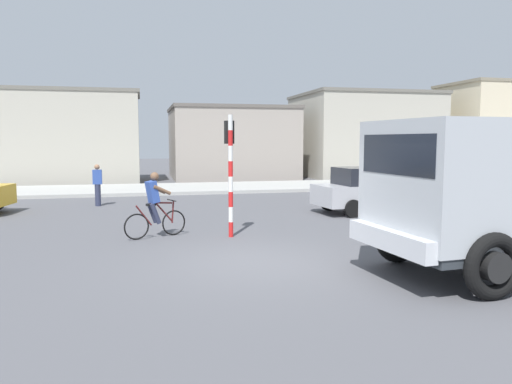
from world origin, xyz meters
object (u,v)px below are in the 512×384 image
Objects in this scene: cyclist at (155,205)px; truck_foreground at (511,186)px; traffic_light_pole at (230,158)px; car_far_side at (423,183)px; car_red_near at (370,189)px; pedestrian_near_kerb at (98,184)px.

truck_foreground is at bearing -37.40° from cyclist.
truck_foreground is 6.59m from traffic_light_pole.
traffic_light_pole is at bearing -150.63° from car_far_side.
truck_foreground is 8.28m from cyclist.
traffic_light_pole is 0.75× the size of car_far_side.
car_red_near is (7.55, 2.90, -0.05)m from cyclist.
cyclist is at bearing 142.60° from truck_foreground.
cyclist reaches higher than pedestrian_near_kerb.
car_far_side is (4.15, 9.63, -0.85)m from truck_foreground.
car_red_near is 0.98× the size of car_far_side.
car_far_side is at bearing 66.69° from truck_foreground.
pedestrian_near_kerb is (-1.98, 6.87, -0.02)m from cyclist.
cyclist is 0.41× the size of car_red_near.
cyclist is at bearing -156.61° from car_far_side.
truck_foreground is 1.75× the size of traffic_light_pole.
pedestrian_near_kerb is at bearing 125.67° from truck_foreground.
car_red_near is at bearing 21.02° from cyclist.
truck_foreground is at bearing -54.33° from pedestrian_near_kerb.
car_red_near is 2.57× the size of pedestrian_near_kerb.
truck_foreground is at bearing -45.67° from traffic_light_pole.
cyclist reaches higher than car_far_side.
traffic_light_pole is 0.77× the size of car_red_near.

